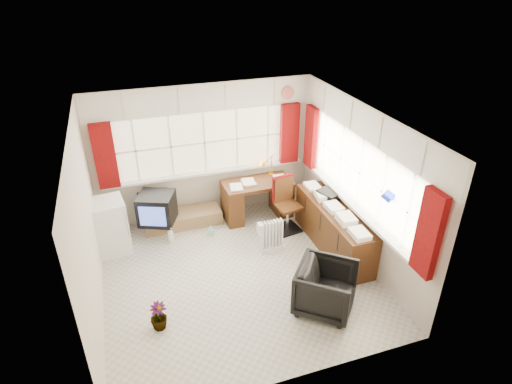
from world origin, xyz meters
TOP-DOWN VIEW (x-y plane):
  - ground at (0.00, 0.00)m, footprint 4.00×4.00m
  - room_walls at (0.00, 0.00)m, footprint 4.00×4.00m
  - window_back at (0.00, 1.94)m, footprint 3.70×0.12m
  - window_right at (1.94, 0.00)m, footprint 0.12×3.70m
  - curtains at (0.92, 0.93)m, footprint 3.83×3.83m
  - overhead_cabinets at (0.98, 0.98)m, footprint 3.98×3.98m
  - desk at (0.85, 1.55)m, footprint 1.28×0.65m
  - desk_lamp at (1.20, 1.77)m, footprint 0.16×0.13m
  - task_chair at (1.20, 1.04)m, footprint 0.48×0.51m
  - office_chair at (0.96, -1.07)m, footprint 1.08×1.08m
  - radiator at (0.72, 0.43)m, footprint 0.39×0.17m
  - credenza at (1.73, 0.20)m, footprint 0.50×2.00m
  - file_tray at (1.80, 0.57)m, footprint 0.39×0.44m
  - tv_bench at (-0.55, 1.72)m, footprint 1.40×0.50m
  - crt_tv at (-1.00, 1.55)m, footprint 0.75×0.72m
  - hifi_stack at (-0.99, 1.83)m, footprint 0.64×0.47m
  - mini_fridge at (-1.80, 1.30)m, footprint 0.62×0.62m
  - spray_bottle_a at (-0.84, 1.22)m, footprint 0.16×0.16m
  - spray_bottle_b at (-0.14, 1.19)m, footprint 0.10×0.10m
  - flower_vase at (-1.29, -0.71)m, footprint 0.29×0.29m

SIDE VIEW (x-z plane):
  - ground at x=0.00m, z-range 0.00..0.00m
  - spray_bottle_b at x=-0.14m, z-range 0.00..0.20m
  - tv_bench at x=-0.55m, z-range 0.00..0.25m
  - spray_bottle_a at x=-0.84m, z-range 0.00..0.30m
  - flower_vase at x=-1.29m, z-range 0.00..0.40m
  - radiator at x=0.72m, z-range -0.05..0.52m
  - office_chair at x=0.96m, z-range 0.00..0.71m
  - credenza at x=1.73m, z-range -0.03..0.82m
  - desk at x=0.85m, z-range 0.02..0.78m
  - hifi_stack at x=-0.99m, z-range 0.24..0.66m
  - mini_fridge at x=-1.80m, z-range 0.00..0.93m
  - crt_tv at x=-1.00m, z-range 0.25..0.78m
  - task_chair at x=1.20m, z-range 0.03..1.04m
  - file_tray at x=1.80m, z-range 0.75..0.87m
  - window_back at x=0.00m, z-range -0.85..2.75m
  - window_right at x=1.94m, z-range -0.85..2.75m
  - desk_lamp at x=1.20m, z-range 0.81..1.24m
  - curtains at x=0.92m, z-range 0.88..2.03m
  - room_walls at x=0.00m, z-range -0.50..3.50m
  - overhead_cabinets at x=0.98m, z-range 2.01..2.49m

